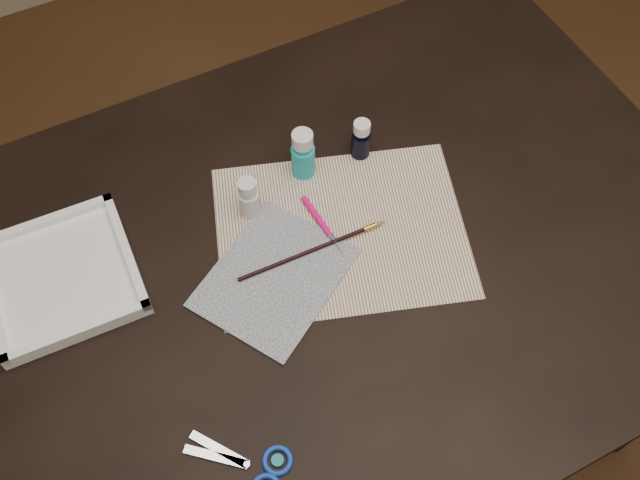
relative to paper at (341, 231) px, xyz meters
name	(u,v)px	position (x,y,z in m)	size (l,w,h in m)	color
ground	(320,409)	(-0.05, -0.03, -0.76)	(3.50, 3.50, 0.02)	#422614
table	(320,349)	(-0.05, -0.03, -0.38)	(1.30, 0.90, 0.75)	black
paper	(341,231)	(0.00, 0.00, 0.00)	(0.40, 0.30, 0.00)	white
canvas	(275,277)	(-0.13, -0.03, 0.00)	(0.23, 0.18, 0.00)	black
paint_bottle_white	(249,198)	(-0.11, 0.10, 0.04)	(0.03, 0.03, 0.08)	silver
paint_bottle_cyan	(303,154)	(0.00, 0.13, 0.05)	(0.04, 0.04, 0.10)	#1BACB3
paint_bottle_navy	(361,139)	(0.10, 0.13, 0.04)	(0.03, 0.03, 0.08)	black
paintbrush	(315,249)	(-0.06, -0.02, 0.01)	(0.26, 0.01, 0.01)	black
craft_knife	(323,226)	(-0.02, 0.02, 0.01)	(0.13, 0.01, 0.01)	#EE0D74
scissors	(235,465)	(-0.30, -0.26, 0.00)	(0.16, 0.08, 0.01)	silver
palette_tray	(61,276)	(-0.42, 0.11, 0.01)	(0.22, 0.22, 0.03)	white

